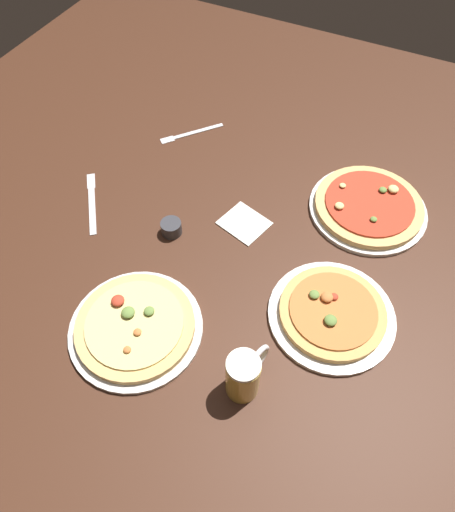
# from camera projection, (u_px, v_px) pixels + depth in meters

# --- Properties ---
(ground_plane) EXTENTS (2.40, 2.40, 0.03)m
(ground_plane) POSITION_uv_depth(u_px,v_px,m) (228.00, 264.00, 1.23)
(ground_plane) COLOR #3D2114
(pizza_plate_near) EXTENTS (0.32, 0.32, 0.05)m
(pizza_plate_near) POSITION_uv_depth(u_px,v_px,m) (135.00, 326.00, 1.08)
(pizza_plate_near) COLOR silver
(pizza_plate_near) RESTS_ON ground_plane
(pizza_plate_far) EXTENTS (0.33, 0.33, 0.05)m
(pizza_plate_far) POSITION_uv_depth(u_px,v_px,m) (368.00, 207.00, 1.30)
(pizza_plate_far) COLOR silver
(pizza_plate_far) RESTS_ON ground_plane
(pizza_plate_side) EXTENTS (0.31, 0.31, 0.05)m
(pizza_plate_side) POSITION_uv_depth(u_px,v_px,m) (332.00, 313.00, 1.11)
(pizza_plate_side) COLOR silver
(pizza_plate_side) RESTS_ON ground_plane
(beer_mug_dark) EXTENTS (0.07, 0.12, 0.13)m
(beer_mug_dark) POSITION_uv_depth(u_px,v_px,m) (244.00, 375.00, 0.96)
(beer_mug_dark) COLOR gold
(beer_mug_dark) RESTS_ON ground_plane
(ramekin_sauce) EXTENTS (0.06, 0.06, 0.04)m
(ramekin_sauce) POSITION_uv_depth(u_px,v_px,m) (171.00, 228.00, 1.25)
(ramekin_sauce) COLOR #333338
(ramekin_sauce) RESTS_ON ground_plane
(napkin_folded) EXTENTS (0.15, 0.14, 0.01)m
(napkin_folded) POSITION_uv_depth(u_px,v_px,m) (244.00, 223.00, 1.28)
(napkin_folded) COLOR silver
(napkin_folded) RESTS_ON ground_plane
(knife_right) EXTENTS (0.16, 0.20, 0.01)m
(knife_right) POSITION_uv_depth(u_px,v_px,m) (92.00, 202.00, 1.33)
(knife_right) COLOR silver
(knife_right) RESTS_ON ground_plane
(fork_spare) EXTENTS (0.16, 0.18, 0.01)m
(fork_spare) POSITION_uv_depth(u_px,v_px,m) (190.00, 133.00, 1.51)
(fork_spare) COLOR silver
(fork_spare) RESTS_ON ground_plane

